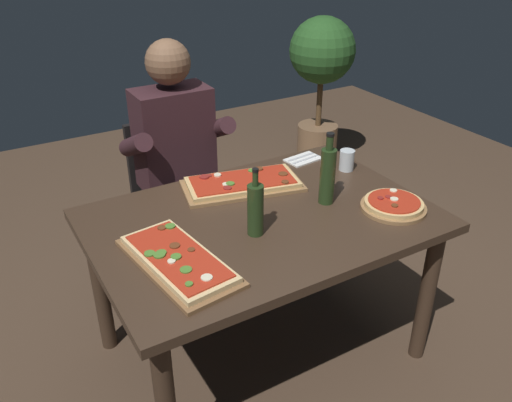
% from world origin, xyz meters
% --- Properties ---
extents(ground_plane, '(6.40, 6.40, 0.00)m').
position_xyz_m(ground_plane, '(0.00, 0.00, 0.00)').
color(ground_plane, '#4C3828').
extents(dining_table, '(1.40, 0.96, 0.74)m').
position_xyz_m(dining_table, '(0.00, 0.00, 0.64)').
color(dining_table, '#3D2B1E').
rests_on(dining_table, ground_plane).
extents(pizza_rectangular_front, '(0.58, 0.38, 0.05)m').
position_xyz_m(pizza_rectangular_front, '(0.06, 0.27, 0.76)').
color(pizza_rectangular_front, olive).
rests_on(pizza_rectangular_front, dining_table).
extents(pizza_rectangular_left, '(0.31, 0.56, 0.05)m').
position_xyz_m(pizza_rectangular_left, '(-0.44, -0.14, 0.76)').
color(pizza_rectangular_left, brown).
rests_on(pizza_rectangular_left, dining_table).
extents(pizza_round_far, '(0.28, 0.28, 0.05)m').
position_xyz_m(pizza_round_far, '(0.51, -0.23, 0.76)').
color(pizza_round_far, olive).
rests_on(pizza_round_far, dining_table).
extents(wine_bottle_dark, '(0.07, 0.07, 0.32)m').
position_xyz_m(wine_bottle_dark, '(0.30, -0.03, 0.87)').
color(wine_bottle_dark, '#233819').
rests_on(wine_bottle_dark, dining_table).
extents(oil_bottle_amber, '(0.06, 0.06, 0.28)m').
position_xyz_m(oil_bottle_amber, '(-0.09, -0.10, 0.85)').
color(oil_bottle_amber, '#233819').
rests_on(oil_bottle_amber, dining_table).
extents(tumbler_near_camera, '(0.07, 0.07, 0.10)m').
position_xyz_m(tumbler_near_camera, '(0.59, 0.18, 0.79)').
color(tumbler_near_camera, silver).
rests_on(tumbler_near_camera, dining_table).
extents(napkin_cutlery_set, '(0.19, 0.13, 0.01)m').
position_xyz_m(napkin_cutlery_set, '(0.47, 0.38, 0.74)').
color(napkin_cutlery_set, white).
rests_on(napkin_cutlery_set, dining_table).
extents(diner_chair, '(0.44, 0.44, 0.87)m').
position_xyz_m(diner_chair, '(-0.06, 0.86, 0.49)').
color(diner_chair, black).
rests_on(diner_chair, ground_plane).
extents(seated_diner, '(0.53, 0.41, 1.33)m').
position_xyz_m(seated_diner, '(-0.06, 0.74, 0.74)').
color(seated_diner, '#23232D').
rests_on(seated_diner, ground_plane).
extents(potted_plant_corner, '(0.50, 0.50, 1.19)m').
position_xyz_m(potted_plant_corner, '(1.48, 1.59, 0.77)').
color(potted_plant_corner, '#846042').
rests_on(potted_plant_corner, ground_plane).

